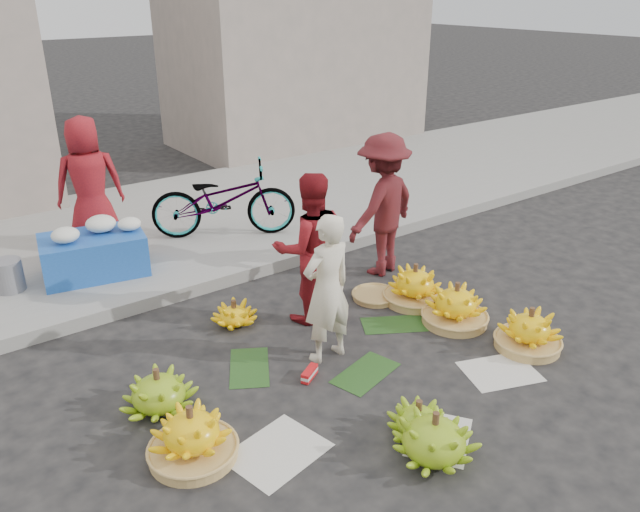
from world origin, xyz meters
TOP-DOWN VIEW (x-y plane):
  - ground at (0.00, 0.00)m, footprint 80.00×80.00m
  - curb at (0.00, 2.20)m, footprint 40.00×0.25m
  - sidewalk at (0.00, 4.30)m, footprint 40.00×4.00m
  - building_right at (4.50, 7.70)m, footprint 5.00×3.00m
  - newspaper_scatter at (0.00, -0.80)m, footprint 3.20×1.80m
  - banana_leaves at (-0.10, 0.20)m, footprint 2.00×1.00m
  - banana_bunch_0 at (-1.83, -0.27)m, footprint 0.75×0.75m
  - banana_bunch_1 at (-0.31, -1.07)m, footprint 0.62×0.62m
  - banana_bunch_2 at (-0.40, -1.33)m, footprint 0.84×0.84m
  - banana_bunch_3 at (1.44, -0.78)m, footprint 0.62×0.62m
  - banana_bunch_4 at (1.24, -0.03)m, footprint 0.67×0.67m
  - banana_bunch_5 at (1.23, 0.56)m, footprint 0.66×0.66m
  - banana_bunch_6 at (-1.80, 0.42)m, footprint 0.72×0.72m
  - banana_bunch_7 at (-0.62, 1.27)m, footprint 0.44×0.44m
  - basket_spare at (0.93, 0.86)m, footprint 0.59×0.59m
  - incense_stack at (-0.55, 0.04)m, footprint 0.23×0.17m
  - vendor_cream at (-0.22, 0.23)m, footprint 0.53×0.36m
  - vendor_red at (0.10, 0.94)m, footprint 0.91×0.80m
  - man_striped at (1.45, 1.38)m, footprint 1.21×0.87m
  - flower_table at (-1.43, 3.09)m, footprint 1.25×0.91m
  - grey_bucket at (-2.34, 3.22)m, footprint 0.31×0.31m
  - flower_vendor at (-1.14, 3.93)m, footprint 0.92×0.70m
  - bicycle at (0.36, 3.29)m, footprint 1.46×1.97m

SIDE VIEW (x-z plane):
  - ground at x=0.00m, z-range 0.00..0.00m
  - newspaper_scatter at x=0.00m, z-range 0.00..0.01m
  - banana_leaves at x=-0.10m, z-range 0.00..0.01m
  - basket_spare at x=0.93m, z-range 0.00..0.06m
  - incense_stack at x=-0.55m, z-range 0.01..0.10m
  - sidewalk at x=0.00m, z-range 0.00..0.12m
  - curb at x=0.00m, z-range 0.00..0.15m
  - banana_bunch_7 at x=-0.62m, z-range -0.02..0.25m
  - banana_bunch_1 at x=-0.31m, z-range -0.02..0.28m
  - banana_bunch_6 at x=-1.80m, z-range -0.02..0.36m
  - banana_bunch_2 at x=-0.40m, z-range -0.02..0.38m
  - banana_bunch_3 at x=1.44m, z-range -0.03..0.40m
  - banana_bunch_0 at x=-1.83m, z-range -0.03..0.42m
  - banana_bunch_5 at x=1.23m, z-range -0.03..0.42m
  - banana_bunch_4 at x=1.24m, z-range -0.03..0.43m
  - grey_bucket at x=-2.34m, z-range 0.12..0.47m
  - flower_table at x=-1.43m, z-range 0.06..0.72m
  - bicycle at x=0.36m, z-range 0.12..1.11m
  - vendor_cream at x=-0.22m, z-range 0.00..1.42m
  - vendor_red at x=0.10m, z-range 0.00..1.57m
  - man_striped at x=1.45m, z-range 0.00..1.70m
  - flower_vendor at x=-1.14m, z-range 0.12..1.79m
  - building_right at x=4.50m, z-range 0.00..5.00m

